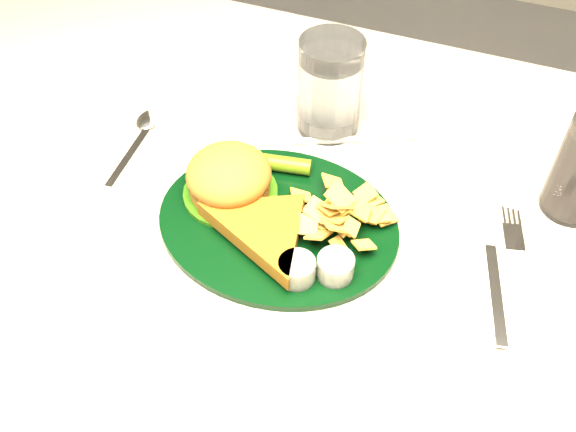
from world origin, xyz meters
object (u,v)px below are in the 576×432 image
dinner_plate (278,206)px  table (283,372)px  water_glass (330,86)px  fork_napkin (497,286)px

dinner_plate → table: bearing=100.5°
table → dinner_plate: size_ratio=4.43×
table → water_glass: bearing=90.2°
table → fork_napkin: bearing=-4.6°
dinner_plate → water_glass: size_ratio=2.17×
fork_napkin → dinner_plate: bearing=165.5°
water_glass → fork_napkin: bearing=-36.4°
dinner_plate → fork_napkin: dinner_plate is taller
water_glass → fork_napkin: size_ratio=0.77×
water_glass → fork_napkin: 0.31m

